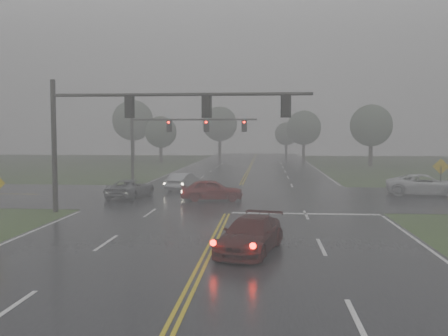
# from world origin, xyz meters

# --- Properties ---
(ground) EXTENTS (180.00, 180.00, 0.00)m
(ground) POSITION_xyz_m (0.00, 0.00, 0.00)
(ground) COLOR #33481F
(ground) RESTS_ON ground
(main_road) EXTENTS (18.00, 160.00, 0.02)m
(main_road) POSITION_xyz_m (0.00, 20.00, 0.00)
(main_road) COLOR black
(main_road) RESTS_ON ground
(cross_street) EXTENTS (120.00, 14.00, 0.02)m
(cross_street) POSITION_xyz_m (0.00, 22.00, 0.00)
(cross_street) COLOR black
(cross_street) RESTS_ON ground
(stop_bar) EXTENTS (8.50, 0.50, 0.01)m
(stop_bar) POSITION_xyz_m (4.50, 14.40, 0.00)
(stop_bar) COLOR silver
(stop_bar) RESTS_ON ground
(sedan_maroon) EXTENTS (2.98, 4.97, 1.35)m
(sedan_maroon) POSITION_xyz_m (1.63, 4.92, 0.00)
(sedan_maroon) COLOR #390B0A
(sedan_maroon) RESTS_ON ground
(sedan_red) EXTENTS (4.51, 2.30, 1.47)m
(sedan_red) POSITION_xyz_m (-1.51, 19.72, 0.00)
(sedan_red) COLOR maroon
(sedan_red) RESTS_ON ground
(sedan_silver) EXTENTS (2.43, 4.47, 1.40)m
(sedan_silver) POSITION_xyz_m (-4.52, 25.90, 0.00)
(sedan_silver) COLOR #A2A5AA
(sedan_silver) RESTS_ON ground
(car_grey) EXTENTS (2.94, 5.02, 1.31)m
(car_grey) POSITION_xyz_m (-7.48, 20.72, 0.00)
(car_grey) COLOR #525459
(car_grey) RESTS_ON ground
(pickup_white) EXTENTS (6.04, 3.65, 1.57)m
(pickup_white) POSITION_xyz_m (14.09, 23.80, 0.00)
(pickup_white) COLOR silver
(pickup_white) RESTS_ON ground
(signal_gantry_near) EXTENTS (15.18, 0.34, 7.78)m
(signal_gantry_near) POSITION_xyz_m (-5.46, 14.02, 5.50)
(signal_gantry_near) COLOR black
(signal_gantry_near) RESTS_ON ground
(signal_gantry_far) EXTENTS (11.70, 0.34, 6.70)m
(signal_gantry_far) POSITION_xyz_m (-6.60, 31.11, 4.70)
(signal_gantry_far) COLOR black
(signal_gantry_far) RESTS_ON ground
(sign_diamond_east) EXTENTS (1.15, 0.31, 2.81)m
(sign_diamond_east) POSITION_xyz_m (14.98, 23.25, 1.90)
(sign_diamond_east) COLOR black
(sign_diamond_east) RESTS_ON ground
(tree_nw_a) EXTENTS (5.00, 5.00, 7.34)m
(tree_nw_a) POSITION_xyz_m (-14.33, 63.05, 4.82)
(tree_nw_a) COLOR #2E251E
(tree_nw_a) RESTS_ON ground
(tree_ne_a) EXTENTS (5.75, 5.75, 8.44)m
(tree_ne_a) POSITION_xyz_m (8.42, 69.48, 5.55)
(tree_ne_a) COLOR #2E251E
(tree_ne_a) RESTS_ON ground
(tree_n_mid) EXTENTS (6.59, 6.59, 9.67)m
(tree_n_mid) POSITION_xyz_m (-6.55, 79.50, 6.36)
(tree_n_mid) COLOR #2E251E
(tree_n_mid) RESTS_ON ground
(tree_e_near) EXTENTS (5.94, 5.94, 8.72)m
(tree_e_near) POSITION_xyz_m (16.94, 57.65, 5.73)
(tree_e_near) COLOR #2E251E
(tree_e_near) RESTS_ON ground
(tree_nw_b) EXTENTS (7.11, 7.11, 10.44)m
(tree_nw_b) POSITION_xyz_m (-21.02, 71.25, 6.87)
(tree_nw_b) COLOR #2E251E
(tree_nw_b) RESTS_ON ground
(tree_n_far) EXTENTS (4.66, 4.66, 6.84)m
(tree_n_far) POSITION_xyz_m (6.22, 86.76, 4.49)
(tree_n_far) COLOR #2E251E
(tree_n_far) RESTS_ON ground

